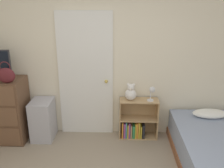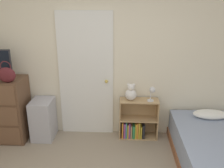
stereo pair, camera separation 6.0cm
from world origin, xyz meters
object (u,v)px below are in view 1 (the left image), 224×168
object	(u,v)px
storage_bin	(43,120)
desk_lamp	(152,91)
dresser	(0,110)
bookshelf	(136,123)
handbag	(6,75)
teddy_bear	(131,93)

from	to	relation	value
storage_bin	desk_lamp	xyz separation A→B (m)	(1.77, 0.05, 0.50)
dresser	bookshelf	world-z (taller)	dresser
desk_lamp	bookshelf	bearing A→B (deg)	170.77
dresser	bookshelf	xyz separation A→B (m)	(2.20, 0.13, -0.27)
dresser	storage_bin	size ratio (longest dim) A/B	1.56
dresser	handbag	xyz separation A→B (m)	(0.26, -0.17, 0.64)
storage_bin	bookshelf	distance (m)	1.54
handbag	storage_bin	bearing A→B (deg)	27.36
teddy_bear	desk_lamp	bearing A→B (deg)	-6.43
dresser	desk_lamp	size ratio (longest dim) A/B	4.30
dresser	teddy_bear	distance (m)	2.12
handbag	bookshelf	world-z (taller)	handbag
handbag	desk_lamp	size ratio (longest dim) A/B	1.35
handbag	teddy_bear	size ratio (longest dim) A/B	1.16
bookshelf	teddy_bear	xyz separation A→B (m)	(-0.10, -0.00, 0.54)
storage_bin	bookshelf	bearing A→B (deg)	3.22
bookshelf	desk_lamp	distance (m)	0.63
teddy_bear	desk_lamp	world-z (taller)	teddy_bear
teddy_bear	desk_lamp	xyz separation A→B (m)	(0.33, -0.04, 0.05)
teddy_bear	desk_lamp	distance (m)	0.34
bookshelf	dresser	bearing A→B (deg)	-176.64
handbag	desk_lamp	world-z (taller)	handbag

